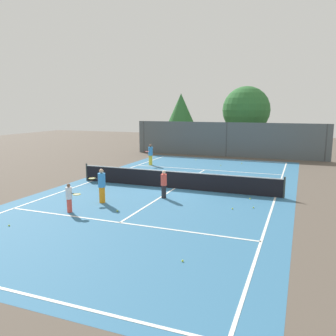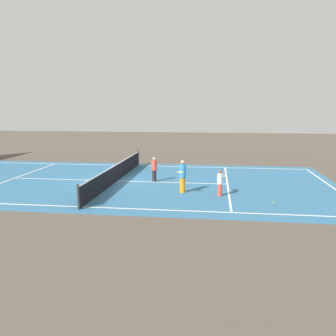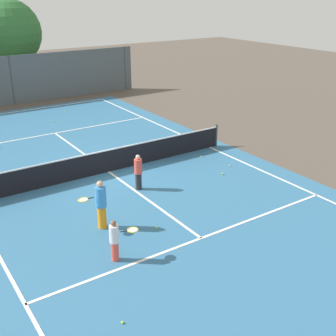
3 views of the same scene
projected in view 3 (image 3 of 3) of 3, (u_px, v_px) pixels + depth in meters
name	position (u px, v px, depth m)	size (l,w,h in m)	color
ground_plane	(109.00, 172.00, 18.43)	(80.00, 80.00, 0.00)	brown
court_surface	(109.00, 172.00, 18.43)	(13.00, 25.00, 0.01)	teal
tennis_net	(108.00, 161.00, 18.23)	(11.90, 0.10, 1.10)	#333833
perimeter_fence	(11.00, 81.00, 28.55)	(18.00, 0.12, 3.20)	#515B60
tree_0	(8.00, 33.00, 31.01)	(4.75, 4.75, 6.67)	brown
player_1	(138.00, 172.00, 16.57)	(0.30, 0.30, 1.42)	#232328
player_2	(101.00, 204.00, 13.81)	(0.93, 0.41, 1.66)	orange
player_3	(115.00, 240.00, 12.20)	(0.86, 0.48, 1.29)	#E54C3F
tennis_ball_0	(65.00, 111.00, 27.35)	(0.07, 0.07, 0.07)	#CCE533
tennis_ball_1	(201.00, 157.00, 20.01)	(0.07, 0.07, 0.07)	#CCE533
tennis_ball_4	(122.00, 322.00, 10.07)	(0.07, 0.07, 0.07)	#CCE533
tennis_ball_5	(230.00, 165.00, 19.00)	(0.07, 0.07, 0.07)	#CCE533
tennis_ball_6	(53.00, 121.00, 25.40)	(0.07, 0.07, 0.07)	#CCE533
tennis_ball_7	(78.00, 170.00, 18.55)	(0.07, 0.07, 0.07)	#CCE533
tennis_ball_8	(157.00, 228.00, 14.05)	(0.07, 0.07, 0.07)	#CCE533
tennis_ball_9	(223.00, 174.00, 18.15)	(0.07, 0.07, 0.07)	#CCE533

